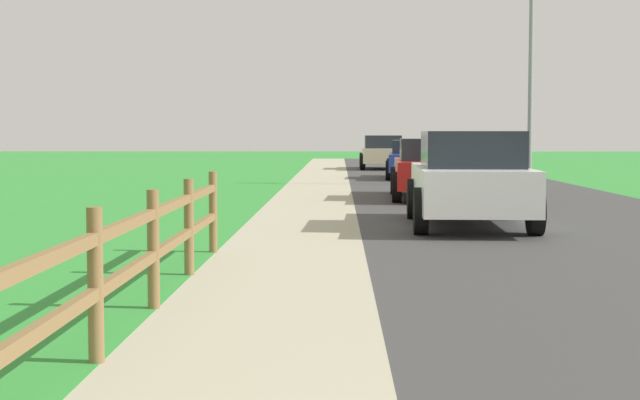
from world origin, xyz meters
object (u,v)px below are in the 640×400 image
object	(u,v)px
parked_car_blue	(415,159)
street_lamp	(534,44)
parked_suv_white	(469,179)
parked_car_beige	(383,152)
parked_car_red	(433,168)

from	to	relation	value
parked_car_blue	street_lamp	world-z (taller)	street_lamp
parked_suv_white	parked_car_beige	world-z (taller)	parked_suv_white
parked_suv_white	parked_car_blue	distance (m)	17.84
parked_suv_white	parked_car_beige	bearing A→B (deg)	90.55
parked_suv_white	parked_car_blue	world-z (taller)	parked_suv_white
parked_car_red	parked_car_beige	world-z (taller)	parked_car_beige
parked_suv_white	parked_car_red	bearing A→B (deg)	89.37
parked_car_blue	street_lamp	xyz separation A→B (m)	(3.25, -4.61, 3.63)
parked_car_red	parked_car_beige	xyz separation A→B (m)	(-0.34, 19.80, 0.02)
parked_car_beige	street_lamp	bearing A→B (deg)	-73.92
parked_car_blue	parked_car_beige	bearing A→B (deg)	94.56
parked_car_red	street_lamp	bearing A→B (deg)	58.78
parked_suv_white	street_lamp	size ratio (longest dim) A/B	0.64
parked_car_blue	street_lamp	distance (m)	6.70
parked_car_blue	parked_car_beige	size ratio (longest dim) A/B	1.07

